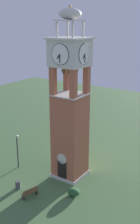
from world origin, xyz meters
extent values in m
plane|color=#476B3D|center=(0.00, 0.00, 0.00)|extent=(80.00, 80.00, 0.00)
cube|color=#AD5B42|center=(0.00, 0.00, 4.48)|extent=(2.92, 2.92, 8.95)
cube|color=beige|center=(0.00, 0.00, 0.17)|extent=(3.12, 3.12, 0.35)
cube|color=black|center=(0.00, -1.47, 1.15)|extent=(1.10, 0.04, 2.20)
cylinder|color=beige|center=(0.00, -1.47, 2.55)|extent=(1.10, 0.04, 1.10)
cube|color=#AD5B42|center=(-1.18, -1.18, 10.37)|extent=(0.56, 0.56, 2.82)
cube|color=#AD5B42|center=(1.18, -1.18, 10.37)|extent=(0.56, 0.56, 2.82)
cube|color=#AD5B42|center=(-1.18, 1.18, 10.37)|extent=(0.56, 0.56, 2.82)
cube|color=#AD5B42|center=(1.18, 1.18, 10.37)|extent=(0.56, 0.56, 2.82)
cube|color=beige|center=(0.00, 0.00, 9.01)|extent=(3.08, 3.08, 0.12)
cone|color=brown|center=(0.65, -0.11, 11.22)|extent=(0.53, 0.53, 0.39)
cone|color=brown|center=(0.36, 0.55, 11.22)|extent=(0.53, 0.53, 0.37)
cone|color=brown|center=(-0.25, 0.61, 11.22)|extent=(0.56, 0.56, 0.44)
cone|color=brown|center=(-0.66, 0.01, 11.22)|extent=(0.53, 0.53, 0.49)
cone|color=brown|center=(-0.34, -0.56, 11.22)|extent=(0.53, 0.53, 0.50)
cone|color=brown|center=(0.32, -0.57, 11.22)|extent=(0.43, 0.43, 0.43)
cube|color=beige|center=(0.00, 0.00, 13.04)|extent=(3.16, 3.16, 2.53)
cylinder|color=white|center=(0.00, -1.60, 13.04)|extent=(1.92, 0.05, 1.92)
torus|color=black|center=(0.00, -1.60, 13.04)|extent=(1.94, 0.06, 1.94)
cube|color=black|center=(-0.14, -1.66, 12.85)|extent=(0.35, 0.03, 0.44)
cube|color=black|center=(0.00, -1.66, 12.66)|extent=(0.06, 0.03, 0.77)
cylinder|color=white|center=(0.00, 1.60, 13.04)|extent=(1.92, 0.05, 1.92)
torus|color=black|center=(0.00, 1.60, 13.04)|extent=(1.94, 0.06, 1.94)
cube|color=black|center=(-0.14, 1.66, 12.85)|extent=(0.35, 0.03, 0.44)
cube|color=black|center=(0.00, 1.66, 12.66)|extent=(0.06, 0.03, 0.77)
cylinder|color=white|center=(-1.60, 0.00, 13.04)|extent=(0.05, 1.92, 1.92)
torus|color=black|center=(-1.60, 0.00, 13.04)|extent=(0.06, 1.94, 1.94)
cube|color=black|center=(-1.66, -0.14, 12.85)|extent=(0.03, 0.35, 0.44)
cube|color=black|center=(-1.66, 0.00, 12.66)|extent=(0.03, 0.06, 0.77)
cylinder|color=white|center=(1.60, 0.00, 13.04)|extent=(0.05, 1.92, 1.92)
torus|color=black|center=(1.60, 0.00, 13.04)|extent=(0.06, 1.94, 1.94)
cube|color=black|center=(1.66, -0.14, 12.85)|extent=(0.03, 0.35, 0.44)
cube|color=black|center=(1.66, 0.00, 12.66)|extent=(0.03, 0.06, 0.77)
cube|color=beige|center=(0.00, 0.00, 14.38)|extent=(3.52, 3.52, 0.16)
cylinder|color=beige|center=(-0.87, -0.87, 15.18)|extent=(0.22, 0.22, 1.43)
cylinder|color=beige|center=(0.87, -0.87, 15.18)|extent=(0.22, 0.22, 1.43)
cylinder|color=beige|center=(-0.87, 0.87, 15.18)|extent=(0.22, 0.22, 1.43)
cylinder|color=beige|center=(0.87, 0.87, 15.18)|extent=(0.22, 0.22, 1.43)
cube|color=beige|center=(0.00, 0.00, 15.95)|extent=(2.18, 2.18, 0.12)
ellipsoid|color=beige|center=(0.00, 0.00, 16.52)|extent=(2.10, 2.10, 1.01)
sphere|color=#B79338|center=(0.00, 0.00, 17.14)|extent=(0.24, 0.24, 0.24)
cube|color=brown|center=(-0.94, -5.44, 0.45)|extent=(0.85, 1.66, 0.06)
cube|color=brown|center=(-0.76, -5.49, 0.73)|extent=(0.47, 1.56, 0.44)
cube|color=#2D2D33|center=(-1.13, -6.13, 0.21)|extent=(0.40, 0.18, 0.42)
cube|color=#2D2D33|center=(-0.75, -4.74, 0.21)|extent=(0.40, 0.18, 0.42)
cylinder|color=black|center=(-5.81, -1.93, 1.81)|extent=(0.12, 0.12, 3.62)
sphere|color=silver|center=(-5.81, -1.93, 3.80)|extent=(0.36, 0.36, 0.36)
cylinder|color=#4C4C51|center=(-2.83, -5.06, 0.40)|extent=(0.52, 0.52, 0.80)
ellipsoid|color=#234C28|center=(-0.02, 2.87, 0.54)|extent=(0.91, 0.91, 1.08)
ellipsoid|color=#234C28|center=(2.38, -2.88, 0.32)|extent=(1.18, 1.18, 0.64)
camera|label=1|loc=(14.99, -22.10, 15.87)|focal=44.75mm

